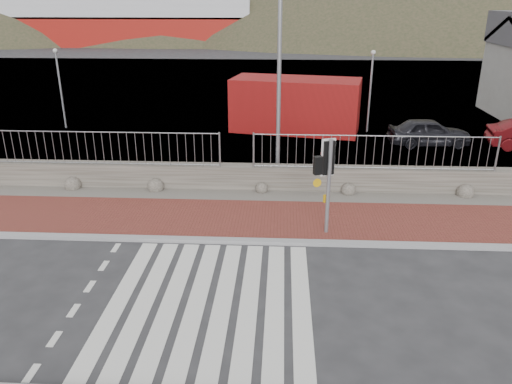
# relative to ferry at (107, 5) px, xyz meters

# --- Properties ---
(ground) EXTENTS (220.00, 220.00, 0.00)m
(ground) POSITION_rel_ferry_xyz_m (24.65, -67.90, -5.36)
(ground) COLOR #28282B
(ground) RESTS_ON ground
(sidewalk_far) EXTENTS (40.00, 3.00, 0.08)m
(sidewalk_far) POSITION_rel_ferry_xyz_m (24.65, -63.40, -5.32)
(sidewalk_far) COLOR brown
(sidewalk_far) RESTS_ON ground
(kerb_far) EXTENTS (40.00, 0.25, 0.12)m
(kerb_far) POSITION_rel_ferry_xyz_m (24.65, -64.90, -5.31)
(kerb_far) COLOR gray
(kerb_far) RESTS_ON ground
(zebra_crossing) EXTENTS (4.62, 5.60, 0.01)m
(zebra_crossing) POSITION_rel_ferry_xyz_m (24.65, -67.90, -5.36)
(zebra_crossing) COLOR silver
(zebra_crossing) RESTS_ON ground
(gravel_strip) EXTENTS (40.00, 1.50, 0.06)m
(gravel_strip) POSITION_rel_ferry_xyz_m (24.65, -61.40, -5.33)
(gravel_strip) COLOR #59544C
(gravel_strip) RESTS_ON ground
(stone_wall) EXTENTS (40.00, 0.60, 0.90)m
(stone_wall) POSITION_rel_ferry_xyz_m (24.65, -60.60, -4.91)
(stone_wall) COLOR #4C473E
(stone_wall) RESTS_ON ground
(railing) EXTENTS (18.07, 0.07, 1.22)m
(railing) POSITION_rel_ferry_xyz_m (24.65, -60.75, -3.54)
(railing) COLOR gray
(railing) RESTS_ON stone_wall
(quay) EXTENTS (120.00, 40.00, 0.50)m
(quay) POSITION_rel_ferry_xyz_m (24.65, -40.00, -5.36)
(quay) COLOR #4C4C4F
(quay) RESTS_ON ground
(water) EXTENTS (220.00, 50.00, 0.05)m
(water) POSITION_rel_ferry_xyz_m (24.65, -5.00, -5.36)
(water) COLOR #3F4C54
(water) RESTS_ON ground
(ferry) EXTENTS (50.00, 16.00, 20.00)m
(ferry) POSITION_rel_ferry_xyz_m (0.00, 0.00, 0.00)
(ferry) COLOR maroon
(ferry) RESTS_ON ground
(hills_backdrop) EXTENTS (254.00, 90.00, 100.00)m
(hills_backdrop) POSITION_rel_ferry_xyz_m (31.40, 20.00, -28.42)
(hills_backdrop) COLOR #29311D
(hills_backdrop) RESTS_ON ground
(traffic_signal_far) EXTENTS (0.71, 0.44, 2.91)m
(traffic_signal_far) POSITION_rel_ferry_xyz_m (27.56, -64.22, -3.26)
(traffic_signal_far) COLOR gray
(traffic_signal_far) RESTS_ON ground
(streetlight) EXTENTS (1.71, 0.86, 8.52)m
(streetlight) POSITION_rel_ferry_xyz_m (26.23, -59.74, -0.57)
(streetlight) COLOR gray
(streetlight) RESTS_ON ground
(shipping_container) EXTENTS (6.86, 3.91, 2.69)m
(shipping_container) POSITION_rel_ferry_xyz_m (26.91, -51.89, -4.02)
(shipping_container) COLOR maroon
(shipping_container) RESTS_ON ground
(car_a) EXTENTS (3.85, 1.75, 1.28)m
(car_a) POSITION_rel_ferry_xyz_m (33.13, -54.39, -4.72)
(car_a) COLOR black
(car_a) RESTS_ON ground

